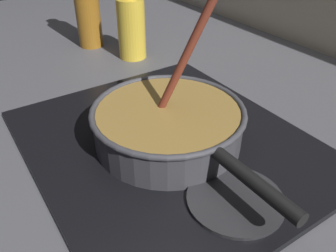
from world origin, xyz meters
The scene contains 7 objects.
ground centered at (0.00, 0.00, -0.02)m, with size 2.40×1.60×0.04m, color #4C4C51.
hob_plate centered at (0.10, 0.14, 0.01)m, with size 0.56×0.48×0.01m, color black.
burner_ring centered at (0.10, 0.14, 0.02)m, with size 0.17×0.17×0.01m, color #592D0C.
spare_burner centered at (0.29, 0.14, 0.01)m, with size 0.15×0.15×0.01m, color #262628.
cooking_pan centered at (0.10, 0.14, 0.05)m, with size 0.44×0.28×0.28m.
sauce_bottle centered at (-0.47, 0.23, 0.12)m, with size 0.07×0.07×0.28m.
oil_bottle centered at (-0.31, 0.30, 0.09)m, with size 0.08×0.08×0.21m.
Camera 1 is at (0.55, -0.15, 0.40)m, focal length 37.57 mm.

